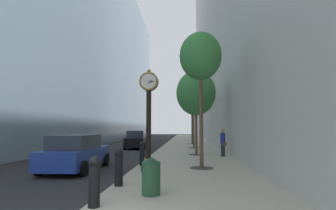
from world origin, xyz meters
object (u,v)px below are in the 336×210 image
Objects in this scene: bollard_fourth at (142,153)px; car_black_near at (137,140)px; bollard_nearest at (94,180)px; trash_bin at (151,175)px; street_tree_mid_far at (193,98)px; car_blue_mid at (76,153)px; street_tree_near at (200,57)px; pedestrian_walking at (223,142)px; street_clock at (149,114)px; street_tree_far at (192,101)px; street_tree_mid_near at (196,93)px; bollard_second at (119,166)px.

bollard_fourth is 0.26× the size of car_black_near.
bollard_nearest reaches higher than trash_bin.
street_tree_mid_far is (2.90, 18.91, 4.08)m from bollard_nearest.
car_blue_mid is at bearing 130.62° from trash_bin.
car_blue_mid reaches higher than trash_bin.
trash_bin is (1.20, 1.24, -0.09)m from bollard_nearest.
street_tree_near is 3.61× the size of pedestrian_walking.
car_blue_mid is (-0.42, -13.52, -0.03)m from car_black_near.
bollard_nearest is 6.88m from car_blue_mid.
street_clock is 2.51× the size of pedestrian_walking.
pedestrian_walking is 0.39× the size of car_blue_mid.
car_black_near is (-5.51, -5.50, -4.30)m from street_tree_far.
pedestrian_walking is 10.83m from car_black_near.
car_blue_mid is at bearing -107.33° from street_tree_far.
bollard_fourth is 0.26× the size of car_blue_mid.
street_tree_near reaches higher than bollard_nearest.
street_clock is at bearing 84.24° from bollard_nearest.
bollard_fourth is 7.35m from street_tree_mid_near.
street_clock is 0.97× the size of car_blue_mid.
street_tree_mid_near reaches higher than car_blue_mid.
street_tree_mid_near is at bearing -52.00° from car_black_near.
street_tree_far reaches higher than bollard_nearest.
street_tree_near is 7.00m from pedestrian_walking.
street_tree_far is 14.27m from pedestrian_walking.
bollard_nearest is 19.57m from street_tree_mid_far.
street_tree_far is at bearing 83.43° from bollard_nearest.
street_tree_mid_near reaches higher than pedestrian_walking.
street_tree_mid_near is at bearing 72.01° from street_clock.
bollard_nearest is 19.86m from car_black_near.
street_tree_mid_near is at bearing 62.77° from bollard_fourth.
street_tree_near is 6.18× the size of trash_bin.
car_black_near is at bearing 88.20° from car_blue_mid.
bollard_fourth is at bearing -134.96° from pedestrian_walking.
car_black_near is at bearing -135.04° from street_tree_far.
car_blue_mid is (-3.57, 0.81, -1.79)m from street_clock.
street_tree_mid_far is 3.24× the size of pedestrian_walking.
street_tree_near is (2.90, 6.36, 4.64)m from bollard_nearest.
street_tree_far reaches higher than car_blue_mid.
bollard_nearest is 0.19× the size of street_tree_far.
car_black_near is (-3.15, 14.33, -1.77)m from street_clock.
pedestrian_walking is at bearing 45.04° from bollard_fourth.
bollard_nearest is 0.21× the size of street_tree_mid_far.
car_black_near is (-5.51, 7.05, -3.64)m from street_tree_mid_near.
street_tree_mid_near is 1.28× the size of car_blue_mid.
bollard_nearest is 0.26× the size of car_blue_mid.
bollard_nearest is at bearing -82.45° from car_black_near.
street_tree_near is 7.18m from trash_bin.
street_tree_near is 6.35m from street_tree_mid_near.
street_clock is 4.60m from trash_bin.
bollard_second is 4.89m from car_blue_mid.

